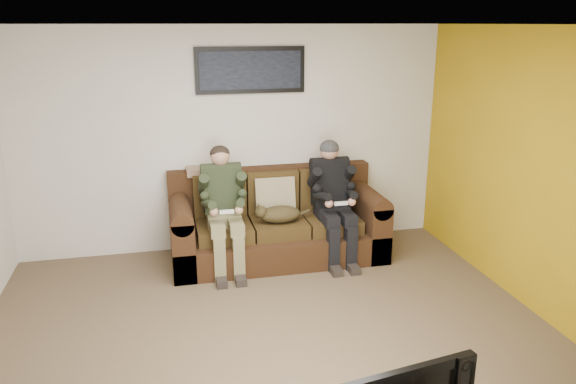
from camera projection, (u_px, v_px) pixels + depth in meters
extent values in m
plane|color=brown|center=(274.00, 340.00, 4.81)|extent=(5.00, 5.00, 0.00)
plane|color=silver|center=(271.00, 25.00, 4.06)|extent=(5.00, 5.00, 0.00)
plane|color=beige|center=(234.00, 140.00, 6.54)|extent=(5.00, 0.00, 5.00)
plane|color=beige|center=(379.00, 351.00, 2.34)|extent=(5.00, 0.00, 5.00)
plane|color=beige|center=(548.00, 177.00, 4.97)|extent=(0.00, 4.50, 4.50)
plane|color=#AE8811|center=(547.00, 177.00, 4.97)|extent=(0.00, 4.50, 4.50)
cube|color=#351E0F|center=(277.00, 244.00, 6.49)|extent=(2.40, 1.04, 0.33)
cube|color=#351E0F|center=(270.00, 193.00, 6.72)|extent=(2.40, 0.22, 0.65)
cube|color=#351E0F|center=(182.00, 238.00, 6.21)|extent=(0.24, 1.04, 0.65)
cube|color=#351E0F|center=(366.00, 223.00, 6.67)|extent=(0.24, 1.04, 0.65)
cylinder|color=#351E0F|center=(180.00, 210.00, 6.11)|extent=(0.24, 1.04, 0.24)
cylinder|color=#351E0F|center=(367.00, 197.00, 6.58)|extent=(0.24, 1.04, 0.24)
cube|color=#3D2C12|center=(224.00, 230.00, 6.23)|extent=(0.60, 0.65, 0.15)
cube|color=#3D2C12|center=(220.00, 195.00, 6.43)|extent=(0.60, 0.15, 0.48)
cube|color=#3D2C12|center=(278.00, 226.00, 6.36)|extent=(0.60, 0.65, 0.15)
cube|color=#3D2C12|center=(273.00, 191.00, 6.56)|extent=(0.60, 0.15, 0.48)
cube|color=#3D2C12|center=(330.00, 222.00, 6.50)|extent=(0.60, 0.65, 0.15)
cube|color=#3D2C12|center=(323.00, 188.00, 6.70)|extent=(0.60, 0.15, 0.48)
cube|color=#948761|center=(275.00, 196.00, 6.45)|extent=(0.46, 0.22, 0.45)
cube|color=tan|center=(208.00, 171.00, 6.45)|extent=(0.49, 0.24, 0.09)
cube|color=olive|center=(224.00, 219.00, 6.16)|extent=(0.36, 0.30, 0.14)
cube|color=#242D1B|center=(222.00, 190.00, 6.16)|extent=(0.40, 0.30, 0.53)
cylinder|color=#242D1B|center=(221.00, 171.00, 6.12)|extent=(0.44, 0.18, 0.18)
sphere|color=tan|center=(220.00, 156.00, 6.09)|extent=(0.21, 0.21, 0.21)
cube|color=olive|center=(216.00, 226.00, 5.95)|extent=(0.15, 0.42, 0.13)
cube|color=olive|center=(235.00, 225.00, 6.00)|extent=(0.15, 0.42, 0.13)
cube|color=olive|center=(220.00, 260.00, 5.85)|extent=(0.12, 0.13, 0.48)
cube|color=olive|center=(239.00, 258.00, 5.90)|extent=(0.12, 0.13, 0.48)
cube|color=black|center=(221.00, 281.00, 5.84)|extent=(0.11, 0.26, 0.08)
cube|color=black|center=(240.00, 279.00, 5.88)|extent=(0.11, 0.26, 0.08)
cylinder|color=#242D1B|center=(203.00, 184.00, 6.03)|extent=(0.11, 0.30, 0.28)
cylinder|color=#242D1B|center=(240.00, 182.00, 6.11)|extent=(0.11, 0.30, 0.28)
cylinder|color=#242D1B|center=(209.00, 204.00, 5.88)|extent=(0.14, 0.32, 0.15)
cylinder|color=#242D1B|center=(241.00, 202.00, 5.95)|extent=(0.14, 0.32, 0.15)
sphere|color=tan|center=(214.00, 212.00, 5.79)|extent=(0.09, 0.09, 0.09)
sphere|color=tan|center=(239.00, 210.00, 5.84)|extent=(0.09, 0.09, 0.09)
cube|color=white|center=(227.00, 212.00, 5.80)|extent=(0.15, 0.04, 0.03)
ellipsoid|color=black|center=(220.00, 153.00, 6.10)|extent=(0.22, 0.22, 0.17)
cube|color=black|center=(332.00, 210.00, 6.43)|extent=(0.36, 0.30, 0.14)
cube|color=black|center=(330.00, 183.00, 6.43)|extent=(0.40, 0.30, 0.53)
cylinder|color=black|center=(329.00, 165.00, 6.39)|extent=(0.44, 0.18, 0.18)
sphere|color=tan|center=(329.00, 151.00, 6.36)|extent=(0.21, 0.21, 0.21)
cube|color=black|center=(328.00, 218.00, 6.22)|extent=(0.15, 0.42, 0.13)
cube|color=black|center=(345.00, 216.00, 6.26)|extent=(0.15, 0.42, 0.13)
cube|color=black|center=(333.00, 249.00, 6.12)|extent=(0.12, 0.13, 0.48)
cube|color=black|center=(350.00, 248.00, 6.16)|extent=(0.12, 0.13, 0.48)
cube|color=black|center=(335.00, 269.00, 6.10)|extent=(0.11, 0.26, 0.08)
cube|color=black|center=(352.00, 268.00, 6.15)|extent=(0.11, 0.26, 0.08)
cylinder|color=black|center=(315.00, 177.00, 6.29)|extent=(0.11, 0.30, 0.28)
cylinder|color=black|center=(348.00, 175.00, 6.38)|extent=(0.11, 0.30, 0.28)
cylinder|color=black|center=(322.00, 196.00, 6.14)|extent=(0.14, 0.32, 0.15)
cylinder|color=black|center=(352.00, 194.00, 6.22)|extent=(0.14, 0.32, 0.15)
sphere|color=tan|center=(329.00, 204.00, 6.05)|extent=(0.09, 0.09, 0.09)
sphere|color=tan|center=(352.00, 202.00, 6.11)|extent=(0.09, 0.09, 0.09)
cube|color=white|center=(341.00, 203.00, 6.06)|extent=(0.15, 0.04, 0.03)
ellipsoid|color=black|center=(329.00, 148.00, 6.35)|extent=(0.22, 0.22, 0.19)
ellipsoid|color=#4B3D1D|center=(280.00, 214.00, 6.22)|extent=(0.47, 0.26, 0.19)
sphere|color=#4B3D1D|center=(261.00, 212.00, 6.13)|extent=(0.14, 0.14, 0.14)
cone|color=#4B3D1D|center=(260.00, 207.00, 6.07)|extent=(0.04, 0.04, 0.04)
cone|color=#4B3D1D|center=(258.00, 205.00, 6.14)|extent=(0.04, 0.04, 0.04)
cylinder|color=#4B3D1D|center=(300.00, 214.00, 6.33)|extent=(0.26, 0.13, 0.08)
cube|color=black|center=(250.00, 70.00, 6.32)|extent=(1.25, 0.04, 0.52)
cube|color=black|center=(251.00, 70.00, 6.30)|extent=(1.15, 0.01, 0.42)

